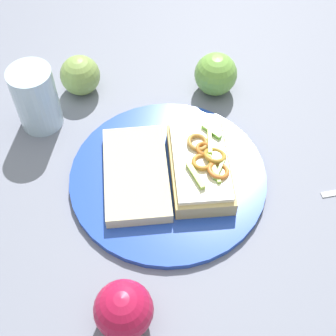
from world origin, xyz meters
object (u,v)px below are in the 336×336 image
Objects in this scene: sandwich at (201,166)px; apple_0 at (216,74)px; plate at (168,177)px; apple_2 at (124,310)px; apple_1 at (80,75)px; drinking_glass at (36,98)px; bread_slice_side at (136,174)px.

apple_0 reaches higher than sandwich.
plate is 0.24m from apple_2.
sandwich is (-0.02, -0.05, 0.03)m from plate.
apple_2 is (-0.44, 0.07, 0.00)m from apple_1.
drinking_glass reaches higher than apple_0.
apple_1 reaches higher than sandwich.
drinking_glass is at bearing 82.43° from apple_0.
bread_slice_side is 0.23m from apple_2.
apple_0 and apple_2 have the same top height.
sandwich is at bearing -46.78° from apple_2.
plate is 1.79× the size of bread_slice_side.
apple_0 is 0.99× the size of apple_2.
apple_2 reaches higher than plate.
plate is 0.26m from drinking_glass.
apple_2 is (-0.21, 0.09, 0.02)m from bread_slice_side.
sandwich is 2.37× the size of apple_2.
drinking_glass is at bearing -118.61° from sandwich.
sandwich is at bearing 148.13° from apple_0.
apple_2 is at bearing -29.52° from sandwich.
drinking_glass is at bearing 119.64° from apple_1.
apple_1 is at bearing -138.27° from sandwich.
bread_slice_side is at bearing -174.52° from apple_1.
plate is 0.22m from apple_0.
apple_1 is at bearing 15.87° from plate.
apple_1 is 0.45m from apple_2.
plate is 4.37× the size of apple_1.
apple_0 is at bearing -44.86° from plate.
bread_slice_side is 2.26× the size of apple_2.
apple_2 is at bearing 171.20° from apple_1.
apple_1 is 0.93× the size of apple_2.
apple_2 is 0.67× the size of drinking_glass.
apple_0 reaches higher than plate.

